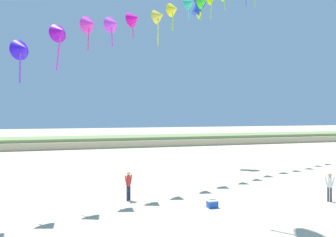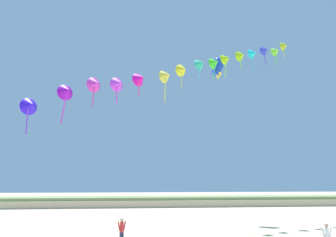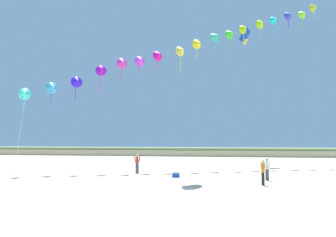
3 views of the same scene
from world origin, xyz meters
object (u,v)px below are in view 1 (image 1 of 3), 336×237
person_mid_center (330,185)px  large_kite_mid_trail (199,7)px  person_near_right (128,184)px  beach_cooler (212,204)px

person_mid_center → large_kite_mid_trail: large_kite_mid_trail is taller
person_near_right → large_kite_mid_trail: (10.33, 14.01, 15.51)m
person_near_right → person_mid_center: person_near_right is taller
person_near_right → person_mid_center: bearing=-18.7°
person_mid_center → beach_cooler: 7.29m
person_mid_center → beach_cooler: (-7.20, 0.87, -0.77)m
person_mid_center → beach_cooler: size_ratio=2.94×
person_mid_center → beach_cooler: person_mid_center is taller
beach_cooler → person_mid_center: bearing=-6.9°
person_mid_center → beach_cooler: bearing=173.1°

